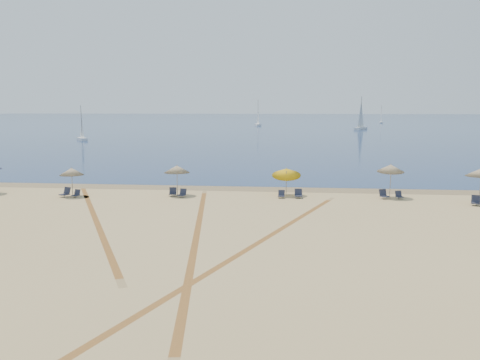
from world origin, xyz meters
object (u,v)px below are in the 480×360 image
Objects in this scene: sailboat_2 at (258,118)px; chair_1 at (66,193)px; chair_2 at (76,194)px; sailboat_3 at (361,120)px; chair_3 at (173,192)px; chair_7 at (384,195)px; umbrella_3 at (286,172)px; umbrella_2 at (177,169)px; chair_4 at (182,193)px; chair_5 at (281,195)px; sailboat_0 at (381,118)px; umbrella_4 at (391,168)px; chair_8 at (399,195)px; chair_6 at (298,194)px; umbrella_1 at (72,172)px; chair_9 at (476,201)px; sailboat_1 at (82,130)px.

chair_1 is at bearing -104.43° from sailboat_2.
sailboat_3 is at bearing 88.65° from chair_2.
chair_7 is (16.05, 0.53, 0.02)m from chair_3.
sailboat_3 is at bearing 80.02° from umbrella_3.
sailboat_3 reaches higher than umbrella_2.
chair_4 is at bearing -33.54° from chair_3.
umbrella_2 is at bearing 179.12° from chair_5.
chair_1 is 8.18m from chair_3.
sailboat_0 is at bearing 56.72° from chair_7.
umbrella_4 reaches higher than chair_4.
chair_3 is 178.17m from sailboat_0.
sailboat_2 reaches higher than chair_3.
sailboat_0 is (26.84, 172.01, 1.88)m from chair_8.
chair_3 is at bearing -124.74° from umbrella_2.
chair_6 is 116.04m from sailboat_3.
chair_4 is (8.54, 0.46, -1.63)m from umbrella_1.
chair_5 is at bearing -172.06° from umbrella_4.
chair_8 is (0.60, -0.51, -1.98)m from umbrella_4.
chair_2 is 0.82× the size of chair_9.
sailboat_3 is (-15.36, -58.04, 0.77)m from sailboat_0.
sailboat_1 reaches higher than umbrella_4.
sailboat_2 is at bearing 82.81° from chair_3.
chair_5 is at bearing -2.81° from umbrella_2.
chair_6 is at bearing 8.86° from chair_5.
umbrella_4 is 3.70× the size of chair_3.
chair_6 reaches higher than chair_5.
umbrella_3 is 3.41× the size of chair_3.
chair_5 is (-0.34, -1.24, -1.57)m from umbrella_3.
chair_2 is 0.10× the size of sailboat_1.
umbrella_3 reaches higher than chair_9.
sailboat_0 is (35.30, 171.41, 0.31)m from umbrella_3.
sailboat_2 is (30.25, 78.48, 0.60)m from sailboat_1.
umbrella_3 reaches higher than chair_1.
chair_4 is at bearing 168.13° from chair_8.
sailboat_1 is at bearing 104.98° from chair_7.
umbrella_3 is 8.95m from chair_3.
sailboat_1 is at bearing 128.48° from chair_2.
sailboat_2 reaches higher than chair_8.
umbrella_4 is 16.74m from chair_3.
sailboat_0 is (35.64, 172.64, 1.88)m from chair_5.
umbrella_1 reaches higher than chair_5.
chair_5 is 7.69m from chair_7.
chair_8 is 114.58m from sailboat_3.
chair_5 is (15.58, 1.32, -0.00)m from chair_2.
chair_4 is (-15.74, -1.53, -1.96)m from umbrella_4.
chair_8 is at bearing -4.11° from umbrella_3.
sailboat_3 reaches higher than sailboat_0.
chair_4 is at bearing -168.37° from umbrella_3.
chair_5 is (8.12, -0.40, -1.79)m from umbrella_2.
chair_6 is (-6.91, -0.99, -1.94)m from umbrella_4.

